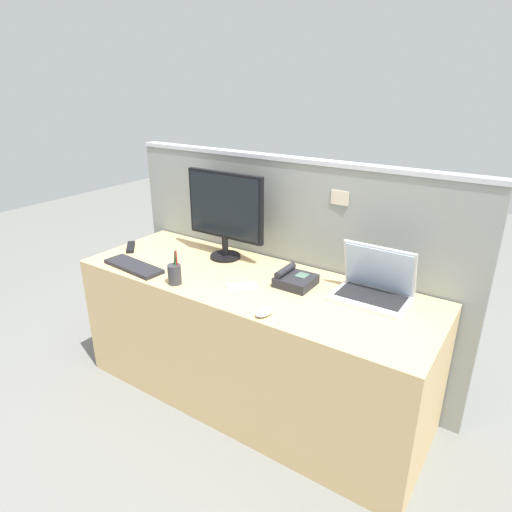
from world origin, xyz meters
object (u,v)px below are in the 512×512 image
Objects in this scene: desk_phone at (295,280)px; pen_cup at (175,274)px; computer_mouse_right_hand at (264,312)px; tv_remote at (131,247)px; cell_phone_silver_slab at (242,286)px; keyboard_main at (134,266)px; laptop at (374,285)px; desktop_monitor at (225,210)px.

pen_cup reaches higher than desk_phone.
computer_mouse_right_hand is 0.59× the size of tv_remote.
tv_remote reaches higher than cell_phone_silver_slab.
keyboard_main is 0.65m from cell_phone_silver_slab.
laptop is 0.39m from desk_phone.
laptop is 2.31× the size of cell_phone_silver_slab.
pen_cup is at bearing -147.53° from desk_phone.
computer_mouse_right_hand is at bearing -83.45° from desk_phone.
pen_cup is (0.33, -0.02, 0.04)m from keyboard_main.
cell_phone_silver_slab is (0.63, 0.14, -0.01)m from keyboard_main.
desk_phone is (0.52, -0.11, -0.26)m from desktop_monitor.
tv_remote is at bearing 159.56° from pen_cup.
keyboard_main is at bearing -83.44° from tv_remote.
tv_remote is (-0.88, 0.06, 0.01)m from cell_phone_silver_slab.
laptop is (0.90, -0.02, -0.22)m from desktop_monitor.
pen_cup is at bearing 2.00° from keyboard_main.
tv_remote is (-0.58, 0.22, -0.04)m from pen_cup.
tv_remote is at bearing 146.47° from keyboard_main.
laptop reaches higher than tv_remote.
desk_phone is 1.19× the size of cell_phone_silver_slab.
computer_mouse_right_hand is (0.04, -0.34, -0.01)m from desk_phone.
desk_phone is at bearing -167.39° from laptop.
cell_phone_silver_slab is (-0.21, -0.17, -0.03)m from desk_phone.
desktop_monitor is 3.34× the size of cell_phone_silver_slab.
computer_mouse_right_hand is (0.56, -0.45, -0.27)m from desktop_monitor.
laptop reaches higher than cell_phone_silver_slab.
tv_remote is (-1.13, 0.23, -0.01)m from computer_mouse_right_hand.
desktop_monitor is 5.01× the size of computer_mouse_right_hand.
desktop_monitor is 2.95× the size of tv_remote.
laptop is 1.29m from keyboard_main.
pen_cup is (-0.55, 0.02, 0.04)m from computer_mouse_right_hand.
desk_phone reaches higher than tv_remote.
desk_phone reaches higher than cell_phone_silver_slab.
desktop_monitor is at bearing 168.41° from desk_phone.
desk_phone is 0.47× the size of keyboard_main.
desktop_monitor is at bearing 90.53° from pen_cup.
keyboard_main is at bearing -159.83° from desk_phone.
laptop is 0.91× the size of keyboard_main.
keyboard_main is at bearing -176.71° from computer_mouse_right_hand.
computer_mouse_right_hand reaches higher than keyboard_main.
laptop reaches higher than desk_phone.
desk_phone is 1.05× the size of tv_remote.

